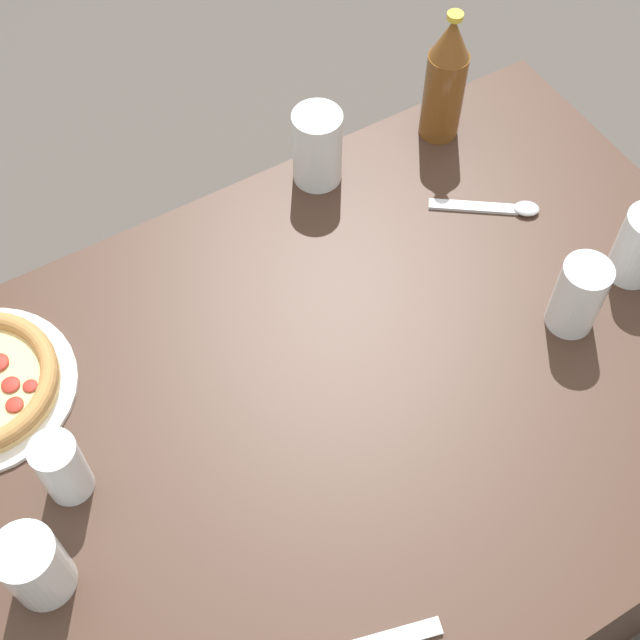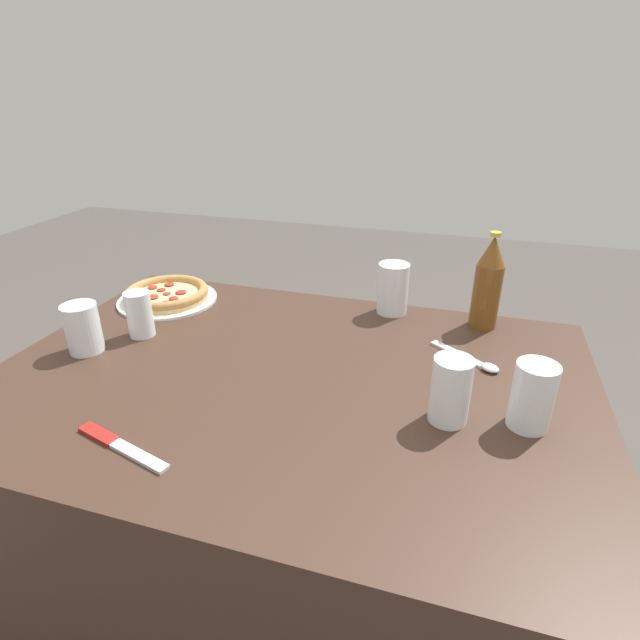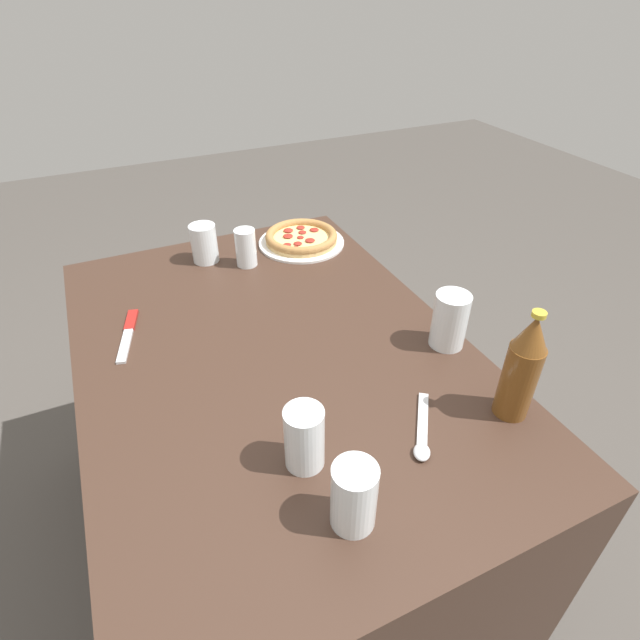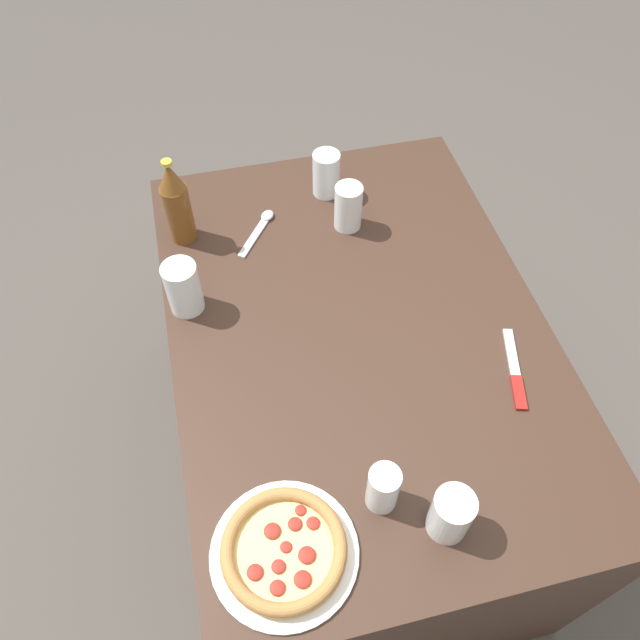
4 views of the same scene
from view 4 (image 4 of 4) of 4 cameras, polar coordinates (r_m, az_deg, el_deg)
The scene contains 11 objects.
ground_plane at distance 2.17m, azimuth 2.50°, elevation -12.81°, with size 8.00×8.00×0.00m, color #4C4742.
table at distance 1.82m, azimuth 2.92°, elevation -7.83°, with size 1.30×0.90×0.77m.
pizza_pepperoni at distance 1.24m, azimuth -3.30°, elevation -20.29°, with size 0.28×0.28×0.04m.
glass_lemonade at distance 1.52m, azimuth -12.36°, elevation 2.72°, with size 0.08×0.08×0.14m.
glass_mango_juice at distance 1.78m, azimuth 0.57°, elevation 13.05°, with size 0.08×0.08×0.13m.
glass_cola at distance 1.25m, azimuth 5.76°, elevation -15.15°, with size 0.06×0.06×0.12m.
glass_iced_tea at distance 1.24m, azimuth 11.84°, elevation -17.04°, with size 0.08×0.08×0.12m.
glass_water at distance 1.68m, azimuth 2.59°, elevation 10.15°, with size 0.07×0.07×0.13m.
beer_bottle at distance 1.65m, azimuth -13.00°, elevation 10.38°, with size 0.07×0.07×0.25m.
knife at distance 1.49m, azimuth 17.39°, elevation -4.56°, with size 0.21×0.08×0.01m.
spoon at distance 1.72m, azimuth -5.42°, elevation 8.57°, with size 0.16×0.13×0.02m.
Camera 4 is at (0.84, -0.29, 1.98)m, focal length 35.00 mm.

